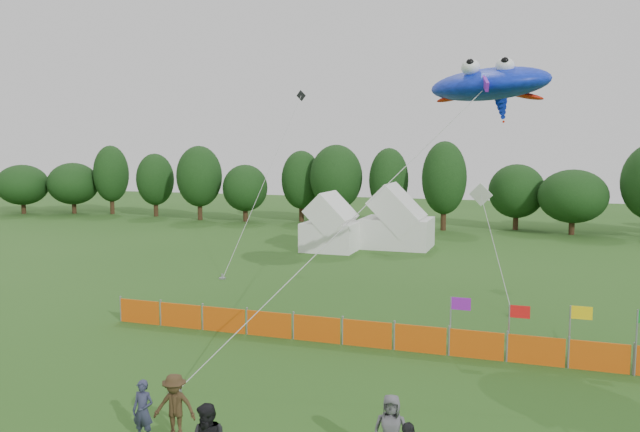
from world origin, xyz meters
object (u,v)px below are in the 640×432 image
(tent_right, at_px, (397,223))
(barrier_fence, at_px, (367,334))
(stingray_kite, at_px, (490,86))
(spectator_c, at_px, (175,407))
(tent_left, at_px, (331,227))
(spectator_e, at_px, (391,431))
(spectator_a, at_px, (143,411))

(tent_right, bearing_deg, barrier_fence, -80.84)
(tent_right, distance_m, stingray_kite, 21.77)
(spectator_c, relative_size, stingray_kite, 0.09)
(tent_left, distance_m, tent_right, 5.19)
(tent_right, xyz_separation_m, spectator_e, (6.63, -32.42, -0.98))
(tent_left, height_order, stingray_kite, stingray_kite)
(barrier_fence, xyz_separation_m, stingray_kite, (3.88, 5.36, 9.55))
(tent_left, relative_size, stingray_kite, 0.21)
(spectator_a, height_order, stingray_kite, stingray_kite)
(tent_left, bearing_deg, spectator_c, -79.78)
(tent_left, bearing_deg, tent_right, 34.18)
(spectator_c, distance_m, spectator_e, 5.55)
(tent_left, xyz_separation_m, tent_right, (4.29, 2.91, 0.12))
(barrier_fence, xyz_separation_m, spectator_c, (-2.77, -8.84, 0.36))
(spectator_c, bearing_deg, spectator_e, -6.57)
(barrier_fence, bearing_deg, stingray_kite, 54.14)
(tent_right, relative_size, spectator_c, 3.02)
(barrier_fence, distance_m, spectator_a, 9.84)
(barrier_fence, distance_m, stingray_kite, 11.62)
(spectator_a, bearing_deg, barrier_fence, 67.01)
(barrier_fence, distance_m, spectator_c, 9.27)
(tent_right, relative_size, barrier_fence, 0.24)
(spectator_c, bearing_deg, tent_left, 89.54)
(spectator_a, relative_size, spectator_c, 0.93)
(tent_right, xyz_separation_m, stingray_kite, (7.74, -18.62, 8.21))
(tent_left, bearing_deg, stingray_kite, -52.53)
(tent_left, distance_m, spectator_a, 30.64)
(barrier_fence, height_order, stingray_kite, stingray_kite)
(spectator_a, bearing_deg, spectator_e, 4.58)
(tent_right, relative_size, spectator_e, 2.98)
(spectator_e, bearing_deg, tent_right, 93.40)
(stingray_kite, bearing_deg, barrier_fence, -125.86)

